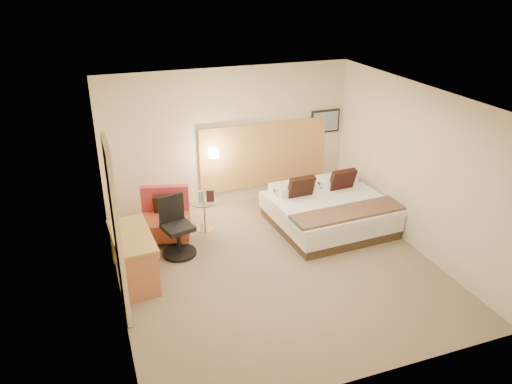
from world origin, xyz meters
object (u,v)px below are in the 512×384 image
object	(u,v)px
lounge_chair	(165,219)
bed	(328,210)
desk	(134,244)
side_table	(205,214)
desk_chair	(177,231)

from	to	relation	value
lounge_chair	bed	bearing A→B (deg)	-11.83
lounge_chair	desk	xyz separation A→B (m)	(-0.65, -1.14, 0.26)
bed	side_table	xyz separation A→B (m)	(-2.13, 0.64, -0.00)
side_table	bed	bearing A→B (deg)	-16.67
bed	desk_chair	size ratio (longest dim) A/B	2.08
bed	side_table	world-z (taller)	bed
desk_chair	side_table	bearing A→B (deg)	46.08
bed	desk	size ratio (longest dim) A/B	1.64
bed	desk	world-z (taller)	bed
side_table	desk_chair	distance (m)	0.92
bed	side_table	size ratio (longest dim) A/B	3.63
bed	side_table	distance (m)	2.22
bed	desk_chair	world-z (taller)	desk_chair
lounge_chair	side_table	size ratio (longest dim) A/B	1.73
bed	desk	distance (m)	3.54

